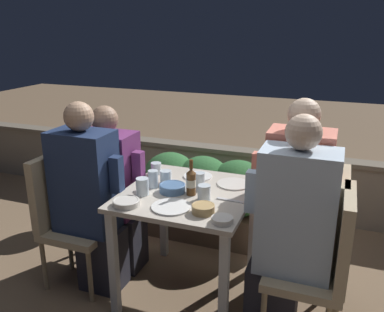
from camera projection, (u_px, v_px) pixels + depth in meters
ground_plane at (189, 291)px, 2.82m from camera, size 16.00×16.00×0.00m
parapet_wall at (241, 179)px, 4.01m from camera, size 9.00×0.18×0.61m
dining_table at (189, 208)px, 2.63m from camera, size 0.81×0.84×0.75m
planter_hedge at (203, 193)px, 3.44m from camera, size 1.10×0.47×0.72m
chair_left_near at (66, 209)px, 2.81m from camera, size 0.44×0.43×0.94m
person_navy_jumper at (90, 199)px, 2.71m from camera, size 0.49×0.26×1.31m
chair_left_far at (90, 195)px, 3.05m from camera, size 0.44×0.43×0.94m
person_purple_stripe at (113, 189)px, 2.96m from camera, size 0.49×0.26×1.23m
chair_right_near at (325, 257)px, 2.23m from camera, size 0.44×0.43×0.94m
person_blue_shirt at (290, 231)px, 2.26m from camera, size 0.49×0.26×1.34m
chair_right_far at (323, 233)px, 2.49m from camera, size 0.44×0.43×0.94m
person_coral_top at (292, 207)px, 2.51m from camera, size 0.48×0.26×1.37m
beer_bottle at (191, 182)px, 2.52m from camera, size 0.06×0.06×0.23m
plate_0 at (171, 207)px, 2.36m from camera, size 0.23×0.23×0.01m
plate_1 at (198, 176)px, 2.84m from camera, size 0.20×0.20×0.01m
plate_2 at (234, 184)px, 2.70m from camera, size 0.22×0.22×0.01m
bowl_0 at (222, 219)px, 2.18m from camera, size 0.12×0.12×0.03m
bowl_1 at (203, 208)px, 2.29m from camera, size 0.13×0.13×0.05m
bowl_2 at (172, 188)px, 2.58m from camera, size 0.17×0.17×0.05m
bowl_3 at (126, 202)px, 2.39m from camera, size 0.16×0.16×0.04m
glass_cup_0 at (156, 168)px, 2.89m from camera, size 0.08×0.08×0.08m
glass_cup_1 at (153, 179)px, 2.65m from camera, size 0.07×0.07×0.11m
glass_cup_2 at (204, 193)px, 2.46m from camera, size 0.08×0.08×0.09m
glass_cup_3 at (142, 187)px, 2.53m from camera, size 0.08×0.08×0.11m
glass_cup_4 at (166, 177)px, 2.71m from camera, size 0.08×0.08×0.09m
glass_cup_5 at (200, 181)px, 2.61m from camera, size 0.06×0.06×0.11m
fork_0 at (230, 200)px, 2.45m from camera, size 0.17×0.03×0.01m
potted_plant at (82, 179)px, 3.71m from camera, size 0.34×0.34×0.69m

